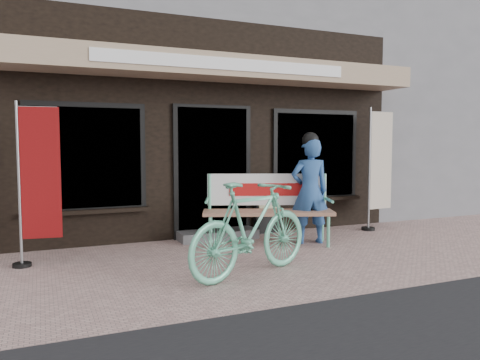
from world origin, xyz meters
name	(u,v)px	position (x,y,z in m)	size (l,w,h in m)	color
ground	(265,264)	(0.00, 0.00, 0.00)	(70.00, 70.00, 0.00)	#BC968F
storefront	(167,79)	(0.00, 4.96, 2.99)	(7.00, 6.77, 6.00)	black
neighbor_right_near	(436,103)	(8.50, 5.50, 2.80)	(10.00, 7.00, 5.60)	slate
bench	(268,203)	(0.62, 1.17, 0.64)	(2.05, 1.20, 1.09)	#61BE97
person	(310,189)	(1.23, 0.92, 0.86)	(0.67, 0.52, 1.74)	#29518F
bicycle	(251,228)	(-0.37, -0.38, 0.56)	(0.53, 1.87, 1.13)	#61BE97
nobori_red	(37,182)	(-2.68, 1.09, 1.08)	(0.62, 0.26, 2.09)	gray
nobori_cream	(379,167)	(3.01, 1.45, 1.14)	(0.65, 0.26, 2.21)	gray
menu_stand	(268,203)	(1.00, 1.92, 0.52)	(0.52, 0.18, 1.02)	black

